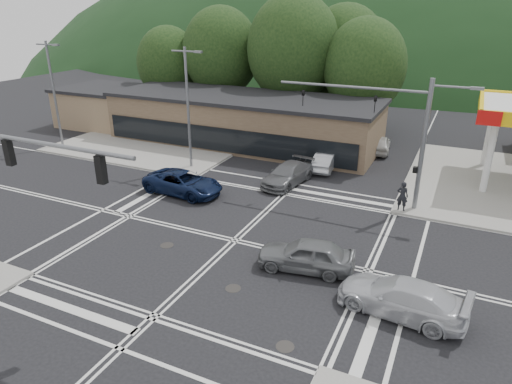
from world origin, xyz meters
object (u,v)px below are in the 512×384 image
at_px(car_queue_b, 380,144).
at_px(pedestrian, 402,196).
at_px(car_silver_east, 401,297).
at_px(car_northbound, 288,174).
at_px(car_blue_west, 183,183).
at_px(car_grey_center, 306,255).
at_px(car_queue_a, 325,161).

xyz_separation_m(car_queue_b, pedestrian, (3.61, -11.80, 0.35)).
distance_m(car_silver_east, car_northbound, 15.02).
xyz_separation_m(car_blue_west, car_grey_center, (10.58, -5.50, 0.02)).
height_order(car_blue_west, car_grey_center, car_grey_center).
xyz_separation_m(car_blue_west, car_silver_east, (15.20, -7.04, -0.00)).
height_order(car_northbound, pedestrian, pedestrian).
xyz_separation_m(car_queue_a, pedestrian, (6.50, -5.57, 0.40)).
bearing_deg(car_blue_west, pedestrian, -73.60).
height_order(car_blue_west, pedestrian, pedestrian).
distance_m(car_blue_west, car_queue_a, 11.25).
bearing_deg(car_queue_a, car_blue_west, 46.38).
distance_m(car_silver_east, car_queue_b, 22.51).
relative_size(car_queue_b, pedestrian, 2.30).
bearing_deg(car_northbound, car_grey_center, -55.56).
distance_m(car_queue_b, car_northbound, 11.19).
bearing_deg(car_blue_west, car_silver_east, -111.15).
distance_m(car_silver_east, car_queue_a, 17.62).
distance_m(car_grey_center, car_northbound, 11.20).
bearing_deg(pedestrian, car_queue_b, -68.98).
relative_size(car_grey_center, pedestrian, 2.50).
relative_size(car_northbound, pedestrian, 2.70).
height_order(car_silver_east, pedestrian, pedestrian).
relative_size(car_silver_east, car_queue_a, 1.29).
bearing_deg(car_silver_east, car_grey_center, -101.54).
xyz_separation_m(car_blue_west, pedestrian, (13.69, 3.08, 0.31)).
relative_size(car_blue_west, car_silver_east, 1.05).
bearing_deg(car_silver_east, pedestrian, -164.55).
height_order(car_grey_center, car_queue_a, car_grey_center).
bearing_deg(car_grey_center, car_blue_west, -126.75).
distance_m(car_queue_a, car_northbound, 4.34).
xyz_separation_m(car_queue_a, car_queue_b, (2.89, 6.23, 0.05)).
xyz_separation_m(car_queue_a, car_northbound, (-1.50, -4.07, 0.05)).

